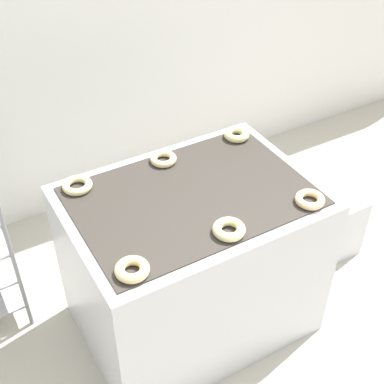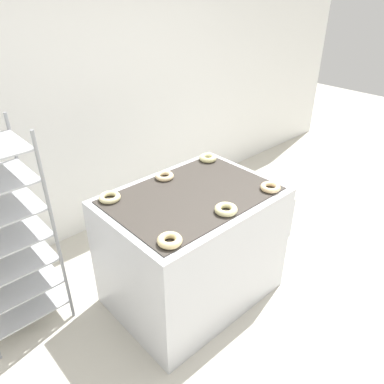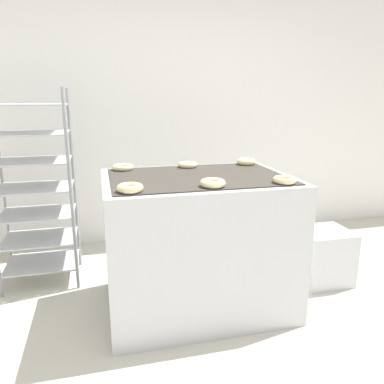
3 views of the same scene
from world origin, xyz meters
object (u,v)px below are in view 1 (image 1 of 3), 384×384
donut_near_right (310,199)px  donut_far_right (237,134)px  donut_near_left (132,269)px  donut_near_center (229,229)px  donut_far_left (77,185)px  fryer_machine (192,262)px  glaze_bin (325,223)px  donut_far_center (163,159)px

donut_near_right → donut_far_right: size_ratio=1.00×
donut_far_right → donut_near_left: bearing=-145.7°
donut_near_center → donut_near_right: bearing=-1.8°
donut_near_left → donut_far_left: 0.66m
fryer_machine → glaze_bin: size_ratio=2.88×
donut_near_right → donut_far_right: 0.66m
fryer_machine → donut_near_right: donut_near_right is taller
donut_far_left → donut_near_right: bearing=-35.5°
donut_near_left → donut_near_right: bearing=-0.5°
donut_near_left → donut_near_center: bearing=0.7°
donut_near_left → donut_far_right: bearing=34.3°
glaze_bin → donut_far_right: 0.99m
donut_near_right → donut_far_center: donut_near_right is taller
fryer_machine → donut_far_center: bearing=88.3°
glaze_bin → donut_near_center: size_ratio=2.85×
donut_near_center → donut_far_left: (-0.48, 0.65, -0.00)m
donut_near_center → donut_far_right: size_ratio=1.05×
donut_near_left → donut_far_right: (0.96, 0.65, 0.00)m
donut_far_left → donut_far_center: same height
glaze_bin → donut_far_right: bearing=157.8°
donut_near_center → donut_near_right: (0.46, -0.01, -0.00)m
donut_near_right → donut_far_right: bearing=88.7°
donut_far_center → donut_far_right: donut_far_right is taller
glaze_bin → donut_near_left: donut_near_left is taller
donut_near_right → donut_far_center: bearing=124.7°
donut_near_right → donut_far_center: 0.80m
donut_near_left → donut_near_right: donut_near_left is taller
donut_near_left → fryer_machine: bearing=34.4°
donut_near_left → donut_far_right: same height
donut_near_left → donut_far_center: (0.49, 0.65, -0.00)m
donut_far_right → donut_near_center: bearing=-126.1°
donut_far_left → donut_far_center: (0.48, -0.01, -0.00)m
fryer_machine → donut_far_left: donut_far_left is taller
fryer_machine → donut_near_right: bearing=-35.6°
fryer_machine → donut_near_center: size_ratio=8.20×
donut_near_left → donut_far_right: size_ratio=1.02×
donut_far_right → fryer_machine: bearing=-145.8°
donut_near_right → fryer_machine: bearing=144.4°
fryer_machine → donut_near_center: donut_near_center is taller
donut_near_right → donut_far_left: size_ratio=0.96×
donut_near_center → donut_far_left: bearing=126.2°
donut_far_left → glaze_bin: bearing=-9.2°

